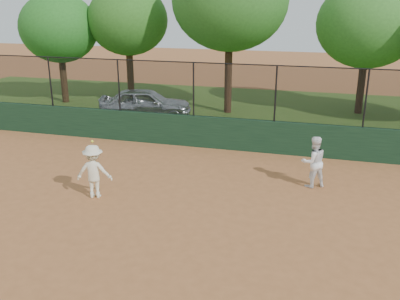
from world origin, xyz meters
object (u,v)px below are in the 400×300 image
(parked_car, at_px, (145,104))
(tree_0, at_px, (59,28))
(player_main, at_px, (94,171))
(tree_1, at_px, (128,20))
(tree_2, at_px, (230,0))
(tree_3, at_px, (368,24))
(player_second, at_px, (313,162))

(parked_car, xyz_separation_m, tree_0, (-5.59, 2.19, 3.19))
(player_main, height_order, tree_1, tree_1)
(parked_car, bearing_deg, player_main, 177.07)
(tree_2, bearing_deg, tree_0, -179.54)
(tree_0, xyz_separation_m, tree_3, (15.29, 1.64, 0.33))
(player_second, distance_m, tree_2, 10.48)
(player_main, height_order, tree_3, tree_3)
(parked_car, xyz_separation_m, player_second, (7.83, -6.13, 0.06))
(tree_0, bearing_deg, parked_car, -21.38)
(tree_0, bearing_deg, player_second, -31.78)
(tree_1, bearing_deg, tree_3, 4.06)
(player_main, xyz_separation_m, tree_2, (1.51, 10.81, 4.52))
(parked_car, relative_size, player_main, 2.34)
(player_second, xyz_separation_m, player_main, (-5.89, -2.42, -0.01))
(tree_1, bearing_deg, player_main, -70.99)
(tree_1, height_order, tree_3, tree_3)
(parked_car, distance_m, tree_2, 6.15)
(parked_car, height_order, player_second, player_second)
(player_second, xyz_separation_m, tree_1, (-9.87, 9.12, 3.53))
(player_second, relative_size, tree_1, 0.25)
(tree_2, bearing_deg, parked_car, -146.76)
(player_second, relative_size, tree_2, 0.20)
(player_second, distance_m, tree_3, 10.70)
(player_main, distance_m, tree_0, 13.48)
(player_second, height_order, tree_0, tree_0)
(tree_2, bearing_deg, player_main, -97.96)
(player_main, relative_size, tree_2, 0.24)
(player_main, bearing_deg, tree_3, 57.90)
(tree_3, bearing_deg, tree_2, -165.95)
(parked_car, xyz_separation_m, player_main, (1.94, -8.55, 0.05))
(player_main, relative_size, tree_1, 0.30)
(player_main, height_order, tree_2, tree_2)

